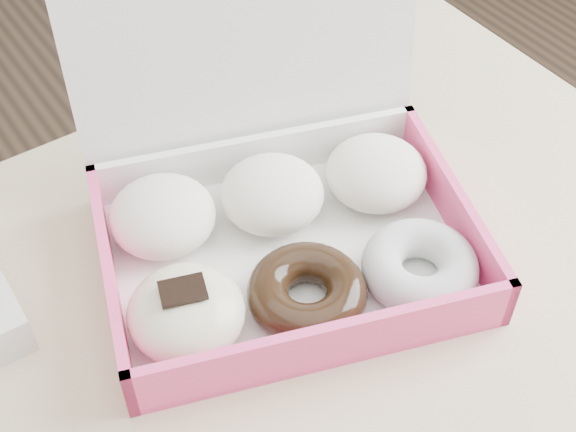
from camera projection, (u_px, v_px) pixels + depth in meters
donut_box at (279, 219)px, 0.73m from camera, size 0.40×0.37×0.24m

